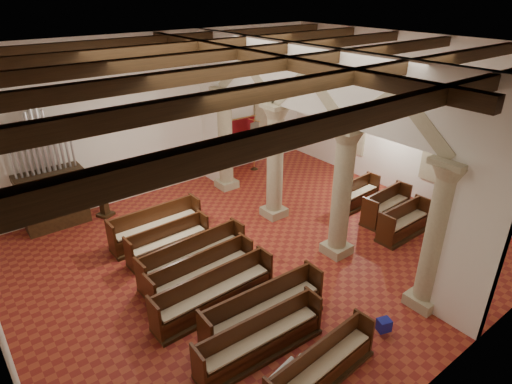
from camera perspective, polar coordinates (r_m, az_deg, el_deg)
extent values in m
plane|color=#9C3822|center=(13.44, 0.60, -7.87)|extent=(14.00, 14.00, 0.00)
plane|color=black|center=(11.25, 0.74, 18.38)|extent=(14.00, 14.00, 0.00)
cube|color=white|center=(16.90, -12.27, 10.02)|extent=(14.00, 0.02, 6.00)
cube|color=white|center=(8.71, 26.24, -8.12)|extent=(14.00, 0.02, 6.00)
cube|color=white|center=(17.05, 19.69, 9.24)|extent=(0.02, 12.00, 6.00)
cube|color=tan|center=(12.18, 21.35, -13.22)|extent=(0.75, 0.75, 0.30)
cylinder|color=tan|center=(11.19, 22.84, -5.99)|extent=(0.56, 0.56, 3.30)
cube|color=tan|center=(13.52, 10.66, -7.41)|extent=(0.75, 0.75, 0.30)
cylinder|color=tan|center=(12.63, 11.33, -0.57)|extent=(0.56, 0.56, 3.30)
cube|color=tan|center=(15.33, 2.41, -2.62)|extent=(0.75, 0.75, 0.30)
cylinder|color=tan|center=(14.56, 2.54, 3.61)|extent=(0.56, 0.56, 3.30)
cube|color=tan|center=(17.48, -3.92, 1.12)|extent=(0.75, 0.75, 0.30)
cylinder|color=tan|center=(16.80, -4.10, 6.69)|extent=(0.56, 0.56, 3.30)
cube|color=white|center=(12.60, 7.36, 14.56)|extent=(0.25, 11.90, 1.93)
cube|color=#2E694D|center=(16.56, 23.50, 5.17)|extent=(0.03, 1.00, 2.20)
cube|color=#2E694D|center=(18.66, 12.93, 8.89)|extent=(0.03, 1.00, 2.20)
cube|color=#2E694D|center=(19.67, 1.27, 10.42)|extent=(1.00, 0.03, 2.20)
cube|color=#3C2613|center=(15.88, -25.31, -1.20)|extent=(2.00, 0.80, 1.80)
cube|color=#3C2613|center=(15.49, -26.01, 2.09)|extent=(2.10, 0.85, 0.20)
cube|color=#361C11|center=(16.26, -19.41, -2.83)|extent=(0.64, 0.64, 0.11)
cube|color=#361C11|center=(16.02, -19.69, -1.15)|extent=(0.31, 0.31, 1.18)
cube|color=#361C11|center=(15.68, -19.93, 0.82)|extent=(0.66, 0.61, 0.21)
cube|color=maroon|center=(19.08, -2.18, 6.59)|extent=(1.60, 0.06, 2.10)
cylinder|color=gold|center=(18.73, -2.20, 9.75)|extent=(1.80, 0.04, 0.04)
cone|color=#3C2613|center=(19.19, -0.23, 3.24)|extent=(0.35, 0.35, 0.12)
cylinder|color=gold|center=(18.78, -0.24, 6.38)|extent=(0.04, 0.04, 2.35)
cylinder|color=gold|center=(18.45, -0.25, 9.54)|extent=(0.16, 0.68, 0.03)
cube|color=navy|center=(18.58, -0.21, 8.08)|extent=(0.53, 0.12, 0.83)
cube|color=navy|center=(10.99, 16.68, -16.61)|extent=(0.37, 0.33, 0.31)
cube|color=navy|center=(11.28, -0.01, -13.83)|extent=(0.39, 0.34, 0.34)
cube|color=navy|center=(12.58, -5.92, -9.40)|extent=(0.33, 0.30, 0.27)
cylinder|color=white|center=(9.85, 4.59, -22.29)|extent=(0.87, 0.30, 0.09)
cylinder|color=white|center=(9.74, 2.87, -22.92)|extent=(1.04, 0.30, 0.10)
cube|color=#3C2613|center=(9.86, 8.67, -23.48)|extent=(2.88, 0.82, 0.09)
cube|color=#4B2B10|center=(9.66, 8.99, -22.66)|extent=(2.71, 0.54, 0.41)
cube|color=#4B2B10|center=(9.58, 8.13, -21.06)|extent=(2.69, 0.24, 0.87)
cube|color=#4B2B10|center=(10.30, 14.44, -17.63)|extent=(0.10, 0.55, 0.87)
cube|color=beige|center=(9.49, 9.09, -21.75)|extent=(2.60, 0.50, 0.05)
cube|color=#3C2613|center=(10.25, 0.62, -20.63)|extent=(3.16, 0.80, 0.10)
cube|color=#461F0F|center=(10.03, 0.80, -19.75)|extent=(3.00, 0.51, 0.43)
cube|color=#461F0F|center=(9.98, -0.02, -18.07)|extent=(2.99, 0.19, 0.91)
cube|color=#461F0F|center=(9.32, -7.48, -22.48)|extent=(0.09, 0.58, 0.91)
cube|color=#461F0F|center=(10.67, 7.26, -14.88)|extent=(0.09, 0.58, 0.91)
cube|color=beige|center=(9.86, 0.81, -18.78)|extent=(2.88, 0.46, 0.05)
cube|color=#3C2613|center=(10.83, 1.04, -17.39)|extent=(3.24, 0.87, 0.11)
cube|color=#4C2310|center=(10.60, 1.24, -16.39)|extent=(3.08, 0.54, 0.49)
cube|color=#4C2310|center=(10.57, 0.38, -14.59)|extent=(3.06, 0.19, 1.03)
cube|color=#4C2310|center=(9.82, -6.60, -18.68)|extent=(0.10, 0.65, 1.03)
cube|color=#4C2310|center=(11.29, 7.36, -11.74)|extent=(0.10, 0.65, 1.03)
cube|color=beige|center=(10.42, 1.26, -15.29)|extent=(2.95, 0.49, 0.05)
cube|color=#3C2613|center=(11.38, -5.41, -14.99)|extent=(3.37, 0.79, 0.10)
cube|color=#4C2410|center=(11.16, -5.32, -14.04)|extent=(3.22, 0.48, 0.46)
cube|color=#4C2410|center=(11.16, -6.05, -12.40)|extent=(3.21, 0.14, 0.97)
cube|color=#4C2410|center=(10.50, -13.45, -16.01)|extent=(0.09, 0.62, 0.97)
cube|color=#4C2410|center=(11.80, 1.24, -9.81)|extent=(0.09, 0.62, 0.97)
cube|color=beige|center=(11.00, -5.38, -13.02)|extent=(3.09, 0.44, 0.05)
cube|color=#3C2613|center=(12.01, -7.05, -12.52)|extent=(3.09, 0.81, 0.10)
cube|color=#47230F|center=(11.81, -6.99, -11.59)|extent=(2.93, 0.50, 0.46)
cube|color=#47230F|center=(11.82, -7.66, -10.06)|extent=(2.92, 0.17, 0.96)
cube|color=#47230F|center=(11.21, -13.98, -13.02)|extent=(0.09, 0.61, 0.96)
cube|color=#47230F|center=(12.37, -1.24, -7.98)|extent=(0.09, 0.61, 0.96)
cube|color=beige|center=(11.66, -7.06, -10.60)|extent=(2.82, 0.46, 0.05)
cube|color=#3C2613|center=(12.61, -8.14, -10.47)|extent=(3.29, 0.90, 0.11)
cube|color=#401B0D|center=(12.40, -8.10, -9.51)|extent=(3.13, 0.58, 0.47)
cube|color=#401B0D|center=(12.43, -8.75, -7.99)|extent=(3.11, 0.23, 1.00)
cube|color=#401B0D|center=(11.78, -15.17, -10.84)|extent=(0.11, 0.64, 1.00)
cube|color=#401B0D|center=(13.01, -2.25, -5.99)|extent=(0.11, 0.64, 1.00)
cube|color=beige|center=(12.25, -8.18, -8.50)|extent=(3.00, 0.53, 0.05)
cube|color=#3C2613|center=(13.51, -11.40, -8.02)|extent=(2.59, 0.74, 0.10)
cube|color=#451E0E|center=(13.33, -11.40, -7.17)|extent=(2.44, 0.45, 0.43)
cube|color=#451E0E|center=(13.38, -11.93, -5.89)|extent=(2.43, 0.13, 0.91)
cube|color=#451E0E|center=(12.87, -16.62, -7.87)|extent=(0.08, 0.58, 0.91)
cube|color=#451E0E|center=(13.74, -6.98, -4.54)|extent=(0.08, 0.58, 0.91)
cube|color=beige|center=(13.21, -11.49, -6.30)|extent=(2.34, 0.40, 0.05)
cube|color=#3C2613|center=(14.29, -12.94, -6.10)|extent=(2.97, 0.78, 0.11)
cube|color=#40260D|center=(14.10, -12.96, -5.17)|extent=(2.82, 0.45, 0.49)
cube|color=#40260D|center=(14.16, -13.51, -3.80)|extent=(2.82, 0.09, 1.03)
cube|color=#40260D|center=(13.61, -18.70, -5.86)|extent=(0.08, 0.65, 1.03)
cube|color=#40260D|center=(14.57, -8.10, -2.40)|extent=(0.08, 0.65, 1.03)
cube|color=beige|center=(13.96, -13.07, -4.22)|extent=(2.71, 0.41, 0.05)
cube|color=#3C2613|center=(14.99, 18.91, -5.31)|extent=(2.08, 0.76, 0.10)
cube|color=#48230F|center=(14.83, 19.23, -4.45)|extent=(1.92, 0.44, 0.47)
cube|color=#48230F|center=(14.82, 18.63, -3.23)|extent=(1.92, 0.10, 0.98)
cube|color=#48230F|center=(14.00, 16.83, -4.76)|extent=(0.08, 0.62, 0.98)
cube|color=#48230F|center=(15.51, 21.24, -2.30)|extent=(0.08, 0.62, 0.98)
cube|color=beige|center=(14.71, 19.38, -3.58)|extent=(1.85, 0.40, 0.05)
cube|color=#3C2613|center=(15.81, 16.81, -3.27)|extent=(2.15, 0.87, 0.10)
cube|color=#512011|center=(15.66, 17.10, -2.43)|extent=(1.98, 0.54, 0.47)
cube|color=#512011|center=(15.66, 16.52, -1.27)|extent=(1.96, 0.20, 0.99)
cube|color=#512011|center=(14.83, 14.66, -2.63)|extent=(0.11, 0.63, 0.99)
cube|color=#512011|center=(16.35, 19.13, -0.46)|extent=(0.11, 0.63, 0.99)
cube|color=beige|center=(15.54, 17.22, -1.59)|extent=(1.90, 0.50, 0.05)
cube|color=#3C2613|center=(16.51, 13.37, -1.55)|extent=(1.84, 0.79, 0.10)
cube|color=#461F0F|center=(16.36, 13.60, -0.77)|extent=(1.67, 0.48, 0.44)
cube|color=#461F0F|center=(16.38, 13.08, 0.29)|extent=(1.65, 0.16, 0.94)
cube|color=#461F0F|center=(15.68, 11.47, -0.75)|extent=(0.10, 0.60, 0.94)
cube|color=#461F0F|center=(16.93, 15.38, 0.88)|extent=(0.10, 0.60, 0.94)
cube|color=beige|center=(16.25, 13.69, 0.01)|extent=(1.60, 0.44, 0.05)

